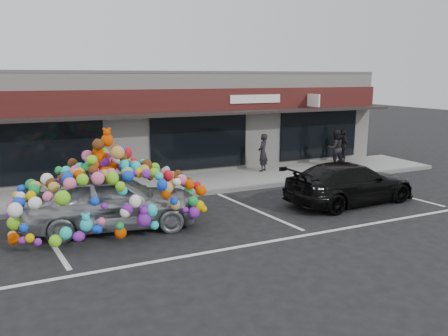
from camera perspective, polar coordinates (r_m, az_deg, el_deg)
name	(u,v)px	position (r m, az deg, el deg)	size (l,w,h in m)	color
ground	(171,224)	(12.49, -6.91, -7.30)	(90.00, 90.00, 0.00)	black
shop_building	(113,121)	(20.12, -14.34, 6.01)	(24.00, 7.20, 4.31)	silver
sidewalk	(138,189)	(16.18, -11.18, -2.71)	(26.00, 3.00, 0.15)	gray
kerb	(148,199)	(14.77, -9.84, -4.06)	(26.00, 0.18, 0.16)	slate
parking_stripe_left	(49,239)	(12.19, -21.87, -8.56)	(0.12, 4.40, 0.01)	silver
parking_stripe_mid	(255,210)	(13.70, 4.12, -5.48)	(0.12, 4.40, 0.01)	silver
parking_stripe_right	(387,192)	(16.86, 20.52, -2.91)	(0.12, 4.40, 0.01)	silver
lane_line	(274,241)	(11.27, 6.59, -9.41)	(14.00, 0.12, 0.01)	silver
toy_car	(112,194)	(12.21, -14.47, -3.27)	(3.33, 5.19, 2.87)	gray
black_sedan	(350,183)	(14.86, 16.17, -1.89)	(4.62, 1.88, 1.34)	black
pedestrian_a	(263,153)	(18.44, 5.10, 2.01)	(0.58, 0.38, 1.59)	black
pedestrian_b	(335,148)	(20.09, 14.30, 2.55)	(0.79, 0.62, 1.63)	black
pedestrian_c	(343,146)	(21.06, 15.26, 2.79)	(0.37, 0.90, 1.53)	black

